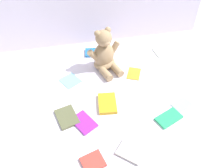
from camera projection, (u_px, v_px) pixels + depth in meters
name	position (u px, v px, depth m)	size (l,w,h in m)	color
ground_plane	(108.00, 84.00, 1.41)	(3.20, 3.20, 0.00)	silver
backdrop_drape	(94.00, 2.00, 1.51)	(1.46, 0.03, 0.58)	white
teddy_bear	(105.00, 54.00, 1.45)	(0.22, 0.22, 0.26)	#9E7F5B
book_case_0	(160.00, 52.00, 1.62)	(0.08, 0.10, 0.01)	#9BA194
book_case_1	(107.00, 103.00, 1.29)	(0.09, 0.14, 0.02)	gold
book_case_2	(95.00, 52.00, 1.61)	(0.08, 0.13, 0.01)	#2066A5
book_case_3	(67.00, 117.00, 1.23)	(0.09, 0.13, 0.01)	brown
book_case_4	(84.00, 122.00, 1.21)	(0.09, 0.13, 0.01)	purple
book_case_5	(182.00, 104.00, 1.29)	(0.07, 0.10, 0.01)	#93A1A7
book_case_6	(169.00, 118.00, 1.23)	(0.08, 0.13, 0.01)	#25A766
book_case_7	(70.00, 80.00, 1.42)	(0.10, 0.10, 0.01)	#76B1E6
book_case_8	(130.00, 152.00, 1.09)	(0.09, 0.11, 0.01)	#A8A19D
book_case_9	(93.00, 162.00, 1.06)	(0.09, 0.09, 0.01)	red
book_case_10	(134.00, 73.00, 1.47)	(0.07, 0.11, 0.01)	orange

